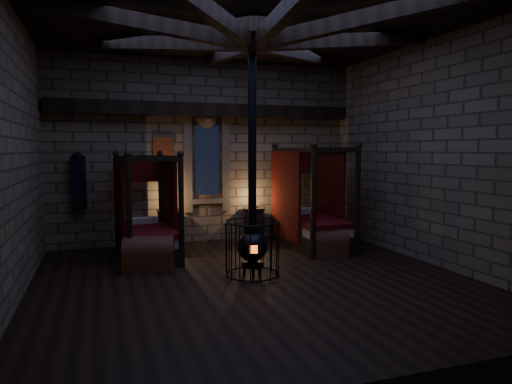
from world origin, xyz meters
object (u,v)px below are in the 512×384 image
object	(u,v)px
trunk_right	(327,244)
bed_right	(311,222)
bed_left	(147,232)
trunk_left	(149,255)
stove	(252,242)

from	to	relation	value
trunk_right	bed_right	bearing A→B (deg)	96.40
bed_left	trunk_right	size ratio (longest dim) A/B	2.44
trunk_left	trunk_right	size ratio (longest dim) A/B	1.16
trunk_right	stove	distance (m)	2.14
bed_left	trunk_left	size ratio (longest dim) A/B	2.10
trunk_right	stove	world-z (taller)	stove
bed_left	trunk_left	xyz separation A→B (m)	(-0.07, -1.07, -0.22)
trunk_left	trunk_right	world-z (taller)	trunk_left
bed_right	trunk_left	distance (m)	3.77
trunk_left	trunk_right	bearing A→B (deg)	12.80
trunk_left	stove	world-z (taller)	stove
bed_right	trunk_right	xyz separation A→B (m)	(-0.09, -0.97, -0.30)
stove	trunk_right	bearing A→B (deg)	38.76
trunk_left	bed_right	bearing A→B (deg)	27.67
bed_right	trunk_right	size ratio (longest dim) A/B	2.63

